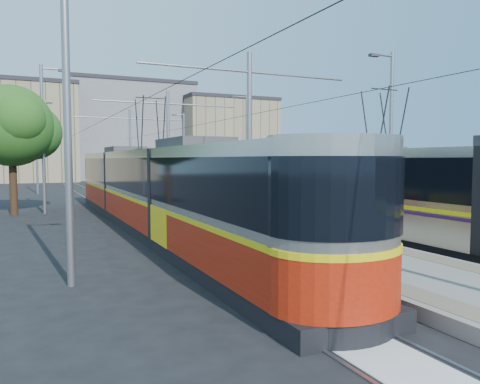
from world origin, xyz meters
name	(u,v)px	position (x,y,z in m)	size (l,w,h in m)	color
ground	(382,272)	(0.00, 0.00, 0.00)	(160.00, 160.00, 0.00)	black
platform	(183,207)	(0.00, 17.00, 0.15)	(4.00, 50.00, 0.30)	gray
tactile_strip_left	(159,205)	(-1.45, 17.00, 0.30)	(0.70, 50.00, 0.01)	gray
tactile_strip_right	(206,203)	(1.45, 17.00, 0.30)	(0.70, 50.00, 0.01)	gray
rails	(183,209)	(0.00, 17.00, 0.02)	(8.71, 70.00, 0.03)	gray
track_arrow	(339,332)	(-3.60, -3.00, 0.01)	(1.20, 5.00, 0.01)	silver
tram_left	(151,189)	(-3.60, 10.06, 1.71)	(2.43, 27.71, 5.50)	black
tram_right	(382,189)	(3.60, 4.11, 1.86)	(2.43, 29.88, 5.50)	black
catenary	(199,130)	(0.00, 14.15, 4.52)	(9.20, 70.00, 7.00)	gray
street_lamps	(164,141)	(0.00, 21.00, 4.18)	(15.18, 38.22, 8.00)	gray
shelter	(194,183)	(0.32, 15.96, 1.61)	(0.86, 1.22, 2.49)	black
tree	(17,128)	(-8.73, 18.22, 4.62)	(4.70, 4.35, 6.83)	#382314
building_left	(11,132)	(-10.00, 60.00, 6.54)	(16.32, 12.24, 13.06)	gray
building_centre	(127,132)	(6.00, 64.00, 7.25)	(18.36, 14.28, 14.47)	gray
building_right	(225,139)	(20.00, 58.00, 6.17)	(14.28, 10.20, 12.31)	gray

